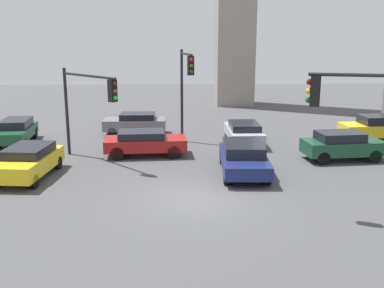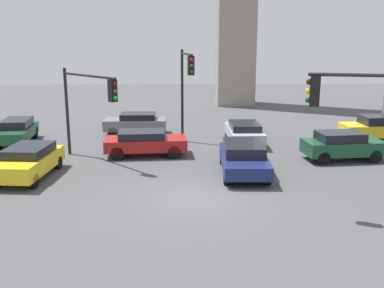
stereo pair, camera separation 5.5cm
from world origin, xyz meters
name	(u,v)px [view 1 (the left image)]	position (x,y,z in m)	size (l,w,h in m)	color
ground_plane	(195,199)	(0.00, 0.00, 0.00)	(86.52, 86.52, 0.00)	#4C4C4F
traffic_light_0	(186,79)	(-0.12, 8.65, 3.82)	(0.69, 2.86, 5.40)	black
traffic_light_1	(364,113)	(5.42, -2.06, 3.67)	(3.46, 1.12, 5.16)	black
traffic_light_2	(89,96)	(-4.89, 5.42, 3.29)	(3.15, 3.44, 4.55)	black
car_0	(28,161)	(-7.27, 3.07, 0.74)	(2.30, 4.32, 1.38)	yellow
car_1	(342,145)	(7.66, 5.35, 0.77)	(4.06, 2.08, 1.45)	#19472D
car_2	(16,131)	(-10.00, 9.66, 0.76)	(2.02, 4.24, 1.41)	#19472D
car_3	(244,157)	(2.35, 3.30, 0.74)	(2.20, 4.70, 1.38)	navy
car_4	(135,123)	(-3.28, 12.04, 0.72)	(3.93, 1.79, 1.35)	slate
car_5	(377,127)	(11.37, 9.57, 0.80)	(4.17, 1.95, 1.52)	yellow
car_6	(244,132)	(3.26, 9.16, 0.68)	(1.85, 4.21, 1.26)	#ADB2B7
car_7	(145,142)	(-2.34, 6.59, 0.73)	(4.32, 2.07, 1.33)	maroon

